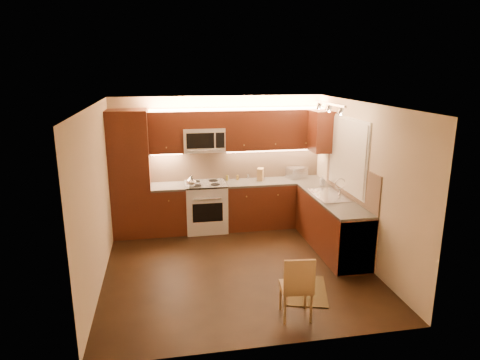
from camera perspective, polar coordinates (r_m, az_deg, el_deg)
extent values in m
cube|color=black|center=(6.79, -0.41, -11.49)|extent=(4.00, 4.00, 0.01)
cube|color=beige|center=(6.11, -0.45, 10.03)|extent=(4.00, 4.00, 0.01)
cube|color=beige|center=(8.26, -2.86, 2.47)|extent=(4.00, 0.01, 2.50)
cube|color=beige|center=(4.49, 4.08, -8.25)|extent=(4.00, 0.01, 2.50)
cube|color=beige|center=(6.32, -18.59, -2.15)|extent=(0.01, 4.00, 2.50)
cube|color=beige|center=(6.96, 16.01, -0.43)|extent=(0.01, 4.00, 2.50)
cube|color=#421C0E|center=(7.94, -14.43, 0.78)|extent=(0.70, 0.60, 2.30)
cube|color=#421C0E|center=(8.12, -9.45, -3.94)|extent=(0.62, 0.60, 0.86)
cube|color=#373532|center=(7.99, -9.59, -0.88)|extent=(0.62, 0.60, 0.04)
cube|color=#421C0E|center=(8.39, 4.56, -3.17)|extent=(1.92, 0.60, 0.86)
cube|color=#373532|center=(8.26, 4.62, -0.20)|extent=(1.92, 0.60, 0.04)
cube|color=#421C0E|center=(7.43, 12.12, -5.86)|extent=(0.60, 2.00, 0.86)
cube|color=#373532|center=(7.29, 12.31, -2.55)|extent=(0.60, 2.00, 0.04)
cube|color=silver|center=(6.84, 14.35, -7.85)|extent=(0.58, 0.60, 0.84)
cube|color=tan|center=(8.31, -0.45, 2.21)|extent=(3.30, 0.02, 0.60)
cube|color=tan|center=(7.32, 14.54, -0.01)|extent=(0.02, 2.00, 0.60)
cube|color=#421C0E|center=(7.91, -9.91, 6.32)|extent=(0.62, 0.35, 0.75)
cube|color=#421C0E|center=(8.18, 4.54, 6.77)|extent=(1.92, 0.35, 0.75)
cube|color=#421C0E|center=(7.91, -4.94, 8.10)|extent=(0.76, 0.35, 0.31)
cube|color=#421C0E|center=(8.02, 10.79, 6.40)|extent=(0.35, 0.50, 0.75)
cube|color=silver|center=(7.36, 14.22, 3.30)|extent=(0.03, 1.44, 1.24)
cube|color=silver|center=(7.35, 14.08, 3.30)|extent=(0.02, 1.36, 1.16)
cube|color=silver|center=(6.93, 11.86, 9.94)|extent=(0.04, 1.20, 0.03)
cube|color=silver|center=(8.46, 7.56, 0.96)|extent=(0.41, 0.35, 0.21)
cube|color=#9A7345|center=(8.22, 2.73, 0.76)|extent=(0.16, 0.20, 0.24)
cylinder|color=silver|center=(8.25, -1.60, 0.34)|extent=(0.05, 0.05, 0.10)
cylinder|color=olive|center=(8.22, -1.75, 0.30)|extent=(0.05, 0.05, 0.10)
cylinder|color=silver|center=(8.33, 1.09, 0.48)|extent=(0.05, 0.05, 0.10)
cylinder|color=olive|center=(8.25, -0.33, 0.33)|extent=(0.05, 0.05, 0.10)
imported|color=silver|center=(8.04, 10.96, -0.06)|extent=(0.08, 0.08, 0.17)
cube|color=black|center=(6.20, 8.64, -14.33)|extent=(0.80, 1.00, 0.01)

